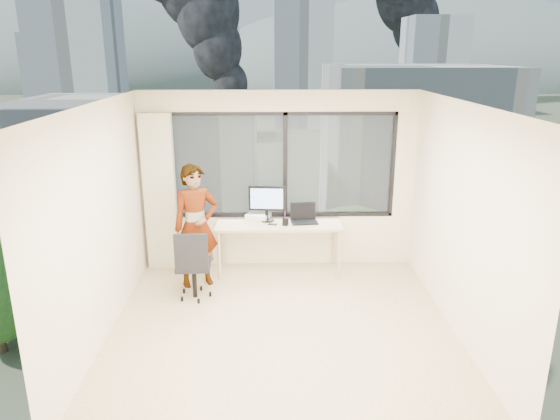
{
  "coord_description": "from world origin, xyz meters",
  "views": [
    {
      "loc": [
        -0.16,
        -5.4,
        3.12
      ],
      "look_at": [
        0.0,
        1.0,
        1.15
      ],
      "focal_mm": 33.22,
      "sensor_mm": 36.0,
      "label": 1
    }
  ],
  "objects_px": {
    "chair": "(194,263)",
    "person": "(196,226)",
    "game_console": "(258,216)",
    "desk": "(279,247)",
    "monitor": "(267,203)",
    "handbag": "(301,211)",
    "laptop": "(304,215)"
  },
  "relations": [
    {
      "from": "chair",
      "to": "person",
      "type": "distance_m",
      "value": 0.55
    },
    {
      "from": "game_console",
      "to": "person",
      "type": "bearing_deg",
      "value": -121.65
    },
    {
      "from": "desk",
      "to": "person",
      "type": "relative_size",
      "value": 1.06
    },
    {
      "from": "monitor",
      "to": "desk",
      "type": "bearing_deg",
      "value": -29.79
    },
    {
      "from": "person",
      "to": "handbag",
      "type": "distance_m",
      "value": 1.58
    },
    {
      "from": "desk",
      "to": "chair",
      "type": "xyz_separation_m",
      "value": [
        -1.13,
        -0.81,
        0.11
      ]
    },
    {
      "from": "chair",
      "to": "handbag",
      "type": "distance_m",
      "value": 1.82
    },
    {
      "from": "person",
      "to": "monitor",
      "type": "height_order",
      "value": "person"
    },
    {
      "from": "desk",
      "to": "handbag",
      "type": "height_order",
      "value": "handbag"
    },
    {
      "from": "desk",
      "to": "game_console",
      "type": "xyz_separation_m",
      "value": [
        -0.3,
        0.22,
        0.41
      ]
    },
    {
      "from": "chair",
      "to": "monitor",
      "type": "height_order",
      "value": "monitor"
    },
    {
      "from": "chair",
      "to": "monitor",
      "type": "relative_size",
      "value": 1.85
    },
    {
      "from": "chair",
      "to": "person",
      "type": "height_order",
      "value": "person"
    },
    {
      "from": "chair",
      "to": "laptop",
      "type": "bearing_deg",
      "value": 26.91
    },
    {
      "from": "desk",
      "to": "laptop",
      "type": "distance_m",
      "value": 0.62
    },
    {
      "from": "chair",
      "to": "monitor",
      "type": "bearing_deg",
      "value": 42.05
    },
    {
      "from": "game_console",
      "to": "handbag",
      "type": "distance_m",
      "value": 0.63
    },
    {
      "from": "chair",
      "to": "monitor",
      "type": "distance_m",
      "value": 1.43
    },
    {
      "from": "desk",
      "to": "monitor",
      "type": "height_order",
      "value": "monitor"
    },
    {
      "from": "game_console",
      "to": "laptop",
      "type": "height_order",
      "value": "laptop"
    },
    {
      "from": "person",
      "to": "laptop",
      "type": "xyz_separation_m",
      "value": [
        1.5,
        0.42,
        0.02
      ]
    },
    {
      "from": "game_console",
      "to": "laptop",
      "type": "bearing_deg",
      "value": 5.18
    },
    {
      "from": "monitor",
      "to": "game_console",
      "type": "height_order",
      "value": "monitor"
    },
    {
      "from": "desk",
      "to": "person",
      "type": "height_order",
      "value": "person"
    },
    {
      "from": "desk",
      "to": "laptop",
      "type": "height_order",
      "value": "laptop"
    },
    {
      "from": "monitor",
      "to": "handbag",
      "type": "distance_m",
      "value": 0.53
    },
    {
      "from": "game_console",
      "to": "handbag",
      "type": "bearing_deg",
      "value": 21.01
    },
    {
      "from": "chair",
      "to": "laptop",
      "type": "xyz_separation_m",
      "value": [
        1.5,
        0.83,
        0.38
      ]
    },
    {
      "from": "chair",
      "to": "desk",
      "type": "bearing_deg",
      "value": 33.58
    },
    {
      "from": "desk",
      "to": "game_console",
      "type": "distance_m",
      "value": 0.56
    },
    {
      "from": "game_console",
      "to": "handbag",
      "type": "height_order",
      "value": "handbag"
    },
    {
      "from": "chair",
      "to": "person",
      "type": "bearing_deg",
      "value": 88.44
    }
  ]
}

